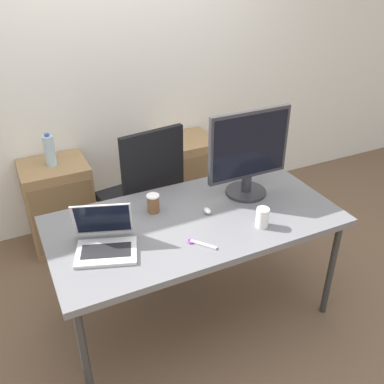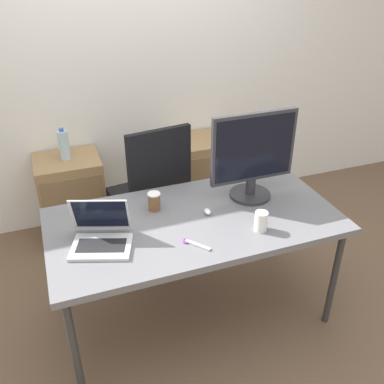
{
  "view_description": "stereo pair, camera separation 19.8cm",
  "coord_description": "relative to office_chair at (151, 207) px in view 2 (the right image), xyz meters",
  "views": [
    {
      "loc": [
        -0.9,
        -1.81,
        2.08
      ],
      "look_at": [
        0.0,
        0.04,
        0.89
      ],
      "focal_mm": 40.0,
      "sensor_mm": 36.0,
      "label": 1
    },
    {
      "loc": [
        -0.71,
        -1.89,
        2.08
      ],
      "look_at": [
        0.0,
        0.04,
        0.89
      ],
      "focal_mm": 40.0,
      "sensor_mm": 36.0,
      "label": 2
    }
  ],
  "objects": [
    {
      "name": "laptop_center",
      "position": [
        -0.46,
        -0.76,
        0.38
      ],
      "size": [
        0.36,
        0.37,
        0.23
      ],
      "color": "silver",
      "rests_on": "desk"
    },
    {
      "name": "mouse",
      "position": [
        0.16,
        -0.7,
        0.34
      ],
      "size": [
        0.04,
        0.06,
        0.03
      ],
      "color": "silver",
      "rests_on": "desk"
    },
    {
      "name": "wall_back",
      "position": [
        0.07,
        0.69,
        0.89
      ],
      "size": [
        10.0,
        0.05,
        2.6
      ],
      "color": "white",
      "rests_on": "ground_plane"
    },
    {
      "name": "water_bottle",
      "position": [
        -0.52,
        0.45,
        0.39
      ],
      "size": [
        0.08,
        0.08,
        0.24
      ],
      "color": "silver",
      "rests_on": "cabinet_left"
    },
    {
      "name": "cabinet_left",
      "position": [
        -0.52,
        0.45,
        -0.07
      ],
      "size": [
        0.48,
        0.42,
        0.69
      ],
      "color": "#99754C",
      "rests_on": "ground_plane"
    },
    {
      "name": "coffee_cup_white",
      "position": [
        0.37,
        -0.94,
        0.38
      ],
      "size": [
        0.07,
        0.07,
        0.11
      ],
      "color": "white",
      "rests_on": "desk"
    },
    {
      "name": "monitor",
      "position": [
        0.48,
        -0.6,
        0.6
      ],
      "size": [
        0.53,
        0.25,
        0.54
      ],
      "color": "#2D2D33",
      "rests_on": "desk"
    },
    {
      "name": "cabinet_right",
      "position": [
        0.55,
        0.45,
        -0.07
      ],
      "size": [
        0.48,
        0.42,
        0.69
      ],
      "color": "#99754C",
      "rests_on": "ground_plane"
    },
    {
      "name": "desk",
      "position": [
        0.07,
        -0.71,
        0.28
      ],
      "size": [
        1.64,
        0.83,
        0.74
      ],
      "color": "slate",
      "rests_on": "ground_plane"
    },
    {
      "name": "ground_plane",
      "position": [
        0.07,
        -0.71,
        -0.41
      ],
      "size": [
        14.0,
        14.0,
        0.0
      ],
      "primitive_type": "plane",
      "color": "brown"
    },
    {
      "name": "office_chair",
      "position": [
        0.0,
        0.0,
        0.0
      ],
      "size": [
        0.56,
        0.59,
        1.08
      ],
      "color": "#232326",
      "rests_on": "ground_plane"
    },
    {
      "name": "scissors",
      "position": [
        -0.02,
        -0.94,
        0.33
      ],
      "size": [
        0.13,
        0.15,
        0.01
      ],
      "color": "#B2B2B7",
      "rests_on": "desk"
    },
    {
      "name": "coffee_cup_brown",
      "position": [
        -0.11,
        -0.54,
        0.38
      ],
      "size": [
        0.07,
        0.07,
        0.11
      ],
      "color": "brown",
      "rests_on": "desk"
    }
  ]
}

